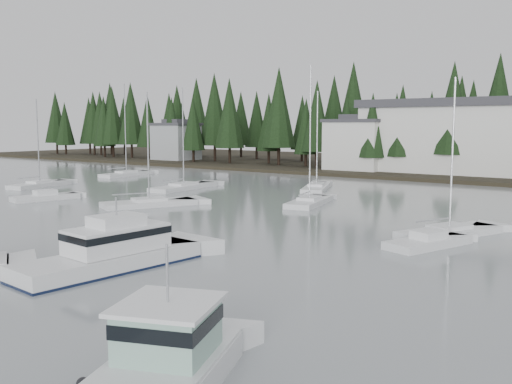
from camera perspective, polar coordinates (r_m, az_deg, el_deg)
far_shore_land at (r=103.70m, az=23.51°, el=1.97°), size 240.00×54.00×1.00m
conifer_treeline at (r=93.04m, az=21.99°, el=1.56°), size 200.00×22.00×20.00m
house_west at (r=92.45m, az=10.11°, el=4.80°), size 9.54×7.42×8.75m
house_far_west at (r=118.68m, az=-8.00°, el=5.12°), size 8.48×7.42×8.25m
harbor_inn at (r=90.01m, az=19.74°, el=5.18°), size 29.50×11.50×10.90m
cabin_cruiser_center at (r=31.28m, az=-14.19°, el=-6.26°), size 4.06×10.43×4.38m
lobster_boat_teal at (r=16.59m, az=-10.56°, el=-18.38°), size 5.97×9.10×4.78m
sailboat_0 at (r=41.45m, az=18.75°, el=-4.08°), size 5.49×8.50×11.29m
sailboat_1 at (r=68.30m, az=-7.23°, el=0.35°), size 3.72×10.24×12.50m
sailboat_2 at (r=87.71m, az=-12.82°, el=1.65°), size 3.19×9.19×14.18m
sailboat_5 at (r=54.54m, az=-10.62°, el=-1.33°), size 6.40×9.16×11.13m
sailboat_7 at (r=67.51m, az=6.07°, el=0.29°), size 6.04×9.89×12.03m
sailboat_8 at (r=75.33m, az=-20.79°, el=0.56°), size 4.25×8.82×11.29m
sailboat_11 at (r=54.82m, az=5.36°, el=-1.16°), size 4.30×8.40×13.68m
runabout_0 at (r=61.81m, az=-20.31°, el=-0.62°), size 3.54×6.83×1.42m
runabout_1 at (r=37.46m, az=16.84°, el=-5.03°), size 4.03×6.57×1.42m
mooring_buoy_dark at (r=18.43m, az=-16.95°, el=-17.85°), size 0.38×0.38×0.38m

